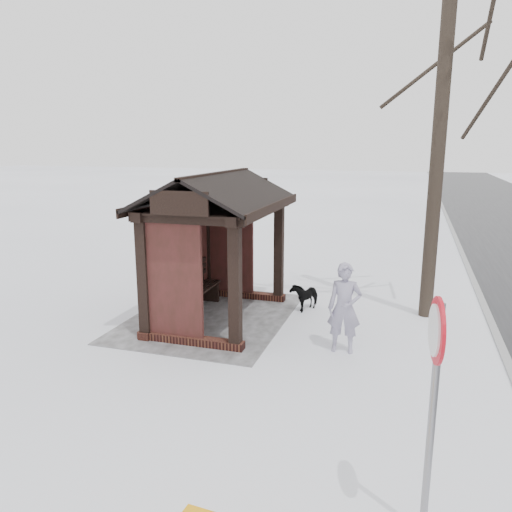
{
  "coord_description": "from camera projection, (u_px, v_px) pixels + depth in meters",
  "views": [
    {
      "loc": [
        9.41,
        3.76,
        3.65
      ],
      "look_at": [
        -0.05,
        0.8,
        1.41
      ],
      "focal_mm": 35.0,
      "sensor_mm": 36.0,
      "label": 1
    }
  ],
  "objects": [
    {
      "name": "road_sign",
      "position": [
        434.0,
        369.0,
        4.42
      ],
      "size": [
        0.6,
        0.12,
        2.36
      ],
      "rotation": [
        0.0,
        0.0,
        0.14
      ],
      "color": "gray",
      "rests_on": "ground"
    },
    {
      "name": "tree_near",
      "position": [
        449.0,
        8.0,
        9.47
      ],
      "size": [
        3.42,
        3.42,
        9.03
      ],
      "color": "black",
      "rests_on": "ground"
    },
    {
      "name": "pedestrian",
      "position": [
        344.0,
        308.0,
        8.8
      ],
      "size": [
        0.43,
        0.62,
        1.62
      ],
      "primitive_type": "imported",
      "rotation": [
        0.0,
        0.0,
        1.65
      ],
      "color": "#948EA6",
      "rests_on": "ground"
    },
    {
      "name": "bus_shelter",
      "position": [
        211.0,
        217.0,
        10.23
      ],
      "size": [
        3.6,
        2.4,
        3.09
      ],
      "color": "#381814",
      "rests_on": "ground"
    },
    {
      "name": "kerb",
      "position": [
        502.0,
        348.0,
        9.06
      ],
      "size": [
        120.0,
        0.15,
        0.06
      ],
      "primitive_type": "cube",
      "color": "gray",
      "rests_on": "ground"
    },
    {
      "name": "trampled_patch",
      "position": [
        211.0,
        317.0,
        10.72
      ],
      "size": [
        4.2,
        3.2,
        0.02
      ],
      "primitive_type": "cube",
      "color": "#96969C",
      "rests_on": "ground"
    },
    {
      "name": "dog",
      "position": [
        305.0,
        295.0,
        11.17
      ],
      "size": [
        0.83,
        0.61,
        0.64
      ],
      "primitive_type": "imported",
      "rotation": [
        0.0,
        0.0,
        1.16
      ],
      "color": "black",
      "rests_on": "ground"
    },
    {
      "name": "ground",
      "position": [
        220.0,
        318.0,
        10.66
      ],
      "size": [
        120.0,
        120.0,
        0.0
      ],
      "primitive_type": "plane",
      "color": "white",
      "rests_on": "ground"
    }
  ]
}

